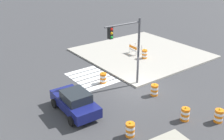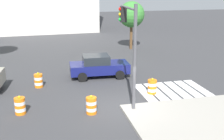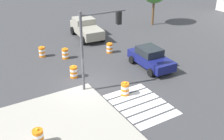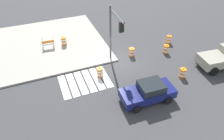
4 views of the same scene
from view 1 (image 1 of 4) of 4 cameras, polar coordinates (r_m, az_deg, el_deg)
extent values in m
plane|color=#38383A|center=(22.09, 5.22, -3.96)|extent=(120.00, 120.00, 0.00)
cube|color=#9E998E|center=(29.85, 6.21, 3.65)|extent=(12.00, 12.00, 0.15)
cube|color=silver|center=(22.56, -1.81, -3.22)|extent=(0.60, 3.20, 0.02)
cube|color=silver|center=(23.12, -2.88, -2.54)|extent=(0.60, 3.20, 0.02)
cube|color=silver|center=(23.68, -3.89, -1.90)|extent=(0.60, 3.20, 0.02)
cube|color=silver|center=(24.26, -4.86, -1.29)|extent=(0.60, 3.20, 0.02)
cube|color=silver|center=(24.85, -5.79, -0.70)|extent=(0.60, 3.20, 0.02)
cube|color=silver|center=(25.44, -6.67, -0.15)|extent=(0.60, 3.20, 0.02)
cube|color=navy|center=(18.81, -7.94, -6.99)|extent=(4.37, 2.01, 0.70)
cube|color=#1E2328|center=(18.29, -7.70, -5.57)|extent=(1.96, 1.68, 0.60)
cylinder|color=black|center=(19.74, -12.16, -6.93)|extent=(0.67, 0.27, 0.66)
cylinder|color=black|center=(20.40, -7.24, -5.49)|extent=(0.67, 0.27, 0.66)
cylinder|color=black|center=(17.62, -8.64, -10.70)|extent=(0.67, 0.27, 0.66)
cylinder|color=black|center=(18.35, -3.27, -8.91)|extent=(0.67, 0.27, 0.66)
cylinder|color=orange|center=(21.24, 8.94, -5.09)|extent=(0.56, 0.56, 0.18)
cylinder|color=white|center=(21.15, 8.97, -4.66)|extent=(0.56, 0.56, 0.18)
cylinder|color=orange|center=(21.07, 9.00, -4.23)|extent=(0.56, 0.56, 0.18)
cylinder|color=white|center=(20.99, 9.04, -3.79)|extent=(0.56, 0.56, 0.18)
cylinder|color=orange|center=(20.91, 9.07, -3.36)|extent=(0.56, 0.56, 0.18)
sphere|color=yellow|center=(20.84, 9.09, -2.99)|extent=(0.12, 0.12, 0.12)
cylinder|color=orange|center=(22.92, -1.87, -2.55)|extent=(0.56, 0.56, 0.18)
cylinder|color=white|center=(22.84, -1.87, -2.14)|extent=(0.56, 0.56, 0.18)
cylinder|color=orange|center=(22.76, -1.88, -1.73)|extent=(0.56, 0.56, 0.18)
cylinder|color=white|center=(22.69, -1.89, -1.32)|extent=(0.56, 0.56, 0.18)
cylinder|color=orange|center=(22.61, -1.89, -0.91)|extent=(0.56, 0.56, 0.18)
sphere|color=yellow|center=(22.55, -1.90, -0.56)|extent=(0.12, 0.12, 0.12)
cylinder|color=orange|center=(16.73, 3.84, -13.54)|extent=(0.56, 0.56, 0.18)
cylinder|color=white|center=(16.62, 3.86, -13.05)|extent=(0.56, 0.56, 0.18)
cylinder|color=orange|center=(16.52, 3.88, -12.55)|extent=(0.56, 0.56, 0.18)
cylinder|color=white|center=(16.41, 3.89, -12.04)|extent=(0.56, 0.56, 0.18)
cylinder|color=orange|center=(16.31, 3.91, -11.52)|extent=(0.56, 0.56, 0.18)
sphere|color=yellow|center=(16.22, 3.93, -11.09)|extent=(0.12, 0.12, 0.12)
cylinder|color=orange|center=(18.70, 15.17, -10.00)|extent=(0.56, 0.56, 0.18)
cylinder|color=white|center=(18.60, 15.23, -9.54)|extent=(0.56, 0.56, 0.18)
cylinder|color=orange|center=(18.51, 15.29, -9.07)|extent=(0.56, 0.56, 0.18)
cylinder|color=white|center=(18.41, 15.35, -8.59)|extent=(0.56, 0.56, 0.18)
cylinder|color=orange|center=(18.32, 15.41, -8.12)|extent=(0.56, 0.56, 0.18)
sphere|color=yellow|center=(18.24, 15.46, -7.71)|extent=(0.12, 0.12, 0.12)
cylinder|color=orange|center=(19.22, 21.58, -9.94)|extent=(0.56, 0.56, 0.18)
cylinder|color=white|center=(19.13, 21.66, -9.49)|extent=(0.56, 0.56, 0.18)
cylinder|color=orange|center=(19.04, 21.74, -9.03)|extent=(0.56, 0.56, 0.18)
cylinder|color=white|center=(18.94, 21.82, -8.57)|extent=(0.56, 0.56, 0.18)
cylinder|color=orange|center=(18.85, 21.90, -8.11)|extent=(0.56, 0.56, 0.18)
sphere|color=yellow|center=(18.78, 21.97, -7.72)|extent=(0.12, 0.12, 0.12)
cylinder|color=orange|center=(28.11, 6.89, 2.69)|extent=(0.56, 0.56, 0.18)
cylinder|color=white|center=(28.04, 6.91, 3.04)|extent=(0.56, 0.56, 0.18)
cylinder|color=orange|center=(27.98, 6.93, 3.38)|extent=(0.56, 0.56, 0.18)
cylinder|color=white|center=(27.92, 6.95, 3.73)|extent=(0.56, 0.56, 0.18)
cylinder|color=orange|center=(27.86, 6.97, 4.08)|extent=(0.56, 0.56, 0.18)
sphere|color=yellow|center=(27.81, 6.98, 4.37)|extent=(0.12, 0.12, 0.12)
cube|color=silver|center=(28.67, 5.17, 4.07)|extent=(0.07, 0.07, 1.00)
cube|color=silver|center=(29.08, 6.27, 4.31)|extent=(0.07, 0.07, 1.00)
cube|color=silver|center=(29.49, 3.86, 4.67)|extent=(0.07, 0.07, 1.00)
cube|color=silver|center=(29.89, 4.94, 4.90)|extent=(0.07, 0.07, 1.00)
cube|color=orange|center=(28.98, 4.49, 4.83)|extent=(1.30, 0.12, 0.28)
cube|color=white|center=(29.08, 4.47, 4.27)|extent=(1.30, 0.12, 0.20)
cylinder|color=#4C4C51|center=(21.71, 5.63, 3.88)|extent=(0.18, 0.18, 5.50)
cylinder|color=#4C4C51|center=(20.06, 2.31, 9.64)|extent=(0.28, 3.20, 0.12)
cube|color=black|center=(19.55, -0.39, 7.93)|extent=(0.37, 0.30, 0.90)
sphere|color=red|center=(19.32, -0.08, 8.66)|extent=(0.20, 0.20, 0.20)
sphere|color=#F2A514|center=(19.40, -0.08, 7.80)|extent=(0.20, 0.20, 0.20)
sphere|color=green|center=(19.48, -0.08, 6.95)|extent=(0.20, 0.20, 0.20)
camera|label=2|loc=(29.37, 32.31, 12.80)|focal=44.92mm
camera|label=3|loc=(36.66, -2.49, 23.18)|focal=44.12mm
camera|label=4|loc=(21.58, -47.06, 22.20)|focal=33.16mm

